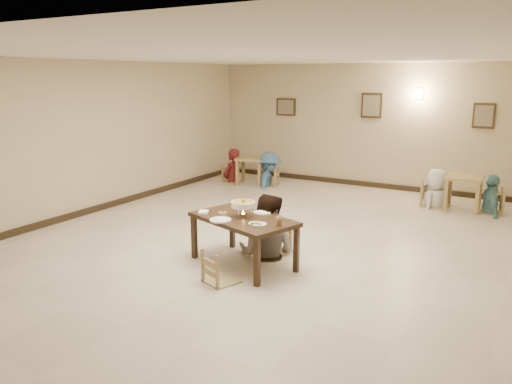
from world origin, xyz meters
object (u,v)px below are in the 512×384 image
Objects in this scene: main_diner at (267,194)px; bg_table_right at (464,183)px; chair_far at (273,222)px; bg_diner_b at (270,152)px; drink_glass at (279,221)px; bg_diner_a at (232,149)px; bg_diner_c at (438,169)px; bg_chair_ll at (232,165)px; bg_table_left at (251,162)px; bg_chair_rl at (437,181)px; bg_diner_d at (494,174)px; main_table at (243,223)px; bg_chair_lr at (270,169)px; chair_near at (221,251)px; curry_warmer at (243,204)px; bg_chair_rr at (492,190)px.

bg_table_right is (2.22, 4.34, -0.39)m from main_diner.
bg_diner_b is (-2.35, 4.27, 0.37)m from chair_far.
bg_diner_a is at bearing 128.17° from drink_glass.
chair_far is 1.38× the size of bg_table_right.
chair_far is 0.62× the size of bg_diner_c.
bg_table_right is 5.58m from bg_chair_ll.
bg_table_left is at bearing 72.42° from bg_diner_b.
bg_diner_d reaches higher than bg_chair_rl.
main_diner reaches higher than bg_diner_a.
bg_chair_ll is (-0.53, -0.06, -0.11)m from bg_table_left.
bg_chair_rl is (1.14, 5.01, -0.24)m from drink_glass.
main_table is 5.62m from bg_table_left.
main_diner is at bearing -101.96° from chair_far.
bg_chair_lr is 4.00m from bg_chair_rl.
drink_glass is at bearing -114.77° from chair_near.
bg_table_right is at bearing 105.93° from bg_diner_c.
drink_glass is 5.15m from bg_chair_rl.
curry_warmer is at bearing 67.39° from main_diner.
drink_glass is 6.33m from bg_chair_ll.
bg_table_right is at bearing 72.05° from chair_far.
bg_diner_b is at bearing -100.90° from bg_chair_rr.
bg_chair_rr is 0.55× the size of bg_diner_b.
bg_chair_rr is at bearing -108.93° from bg_diner_b.
bg_diner_b is (0.00, 0.00, 0.43)m from bg_chair_lr.
bg_chair_rr is (2.77, 5.57, 0.04)m from chair_near.
bg_table_right is at bearing -91.48° from chair_near.
bg_table_right is at bearing 64.31° from curry_warmer.
bg_diner_d is at bearing 66.67° from chair_far.
main_diner reaches higher than bg_diner_c.
bg_chair_rr is at bearing 0.00° from bg_table_right.
bg_diner_b reaches higher than bg_table_left.
chair_near is 6.48m from bg_diner_a.
bg_diner_d reaches higher than curry_warmer.
drink_glass is 0.08× the size of bg_diner_a.
bg_chair_rr is at bearing -79.31° from bg_chair_ll.
bg_chair_rl is (5.05, 0.04, 0.10)m from bg_chair_ll.
main_diner is 5.46m from bg_diner_a.
bg_diner_d is (6.11, 0.04, 0.35)m from bg_chair_ll.
bg_chair_rl reaches higher than bg_chair_lr.
chair_near is 2.24× the size of curry_warmer.
curry_warmer is at bearing 43.08° from bg_diner_a.
bg_chair_rl is at bearing 77.14° from drink_glass.
main_table is 5.40m from bg_diner_b.
drink_glass is (0.55, -0.66, -0.18)m from main_diner.
bg_table_left is 0.90× the size of bg_chair_rr.
chair_far is 4.55m from bg_chair_rl.
bg_chair_rl is 1.09m from bg_diner_d.
bg_diner_c is at bearing -0.20° from bg_table_left.
bg_diner_d is at bearing -132.52° from main_diner.
main_diner is 0.52m from curry_warmer.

